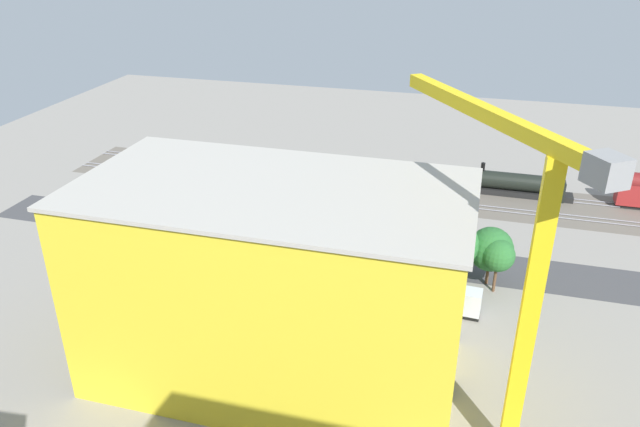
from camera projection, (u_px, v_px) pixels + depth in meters
name	position (u px, v px, depth m)	size (l,w,h in m)	color
ground_plane	(344.00, 241.00, 91.21)	(181.06, 181.06, 0.00)	gray
rail_bed	(370.00, 188.00, 109.52)	(113.16, 14.99, 0.01)	#665E54
street_asphalt	(340.00, 249.00, 89.12)	(113.16, 9.00, 0.01)	#424244
track_rails	(370.00, 187.00, 109.44)	(113.16, 9.40, 0.12)	#9E9EA8
platform_canopy_near	(306.00, 179.00, 102.98)	(45.53, 5.30, 4.14)	#A82D23
locomotive	(522.00, 185.00, 105.64)	(16.92, 3.20, 5.37)	black
freight_coach_far	(312.00, 173.00, 107.37)	(18.83, 2.97, 6.10)	black
parked_car_0	(440.00, 244.00, 88.68)	(4.42, 2.02, 1.81)	black
parked_car_1	(390.00, 237.00, 90.69)	(4.30, 1.88, 1.74)	black
parked_car_2	(335.00, 231.00, 92.50)	(4.64, 1.79, 1.88)	black
parked_car_3	(287.00, 226.00, 94.00)	(4.64, 1.92, 1.80)	black
parked_car_4	(244.00, 221.00, 95.61)	(4.81, 1.83, 1.66)	black
parked_car_5	(197.00, 215.00, 97.63)	(4.15, 1.86, 1.70)	black
construction_building	(276.00, 286.00, 60.68)	(36.48, 19.31, 20.71)	yellow
construction_roof_slab	(272.00, 188.00, 56.14)	(37.08, 19.91, 0.40)	#B7B2A8
tower_crane	(516.00, 267.00, 48.95)	(16.65, 23.28, 29.93)	gray
box_truck_0	(223.00, 265.00, 81.61)	(9.61, 3.28, 3.27)	black
box_truck_1	(443.00, 299.00, 74.17)	(9.40, 2.97, 3.42)	black
box_truck_2	(260.00, 273.00, 79.76)	(9.72, 2.52, 3.25)	black
street_tree_0	(491.00, 249.00, 78.32)	(5.77, 5.77, 8.04)	brown
street_tree_1	(145.00, 211.00, 90.02)	(5.83, 5.83, 7.52)	brown
street_tree_2	(454.00, 244.00, 77.49)	(6.19, 6.19, 9.22)	brown
street_tree_3	(498.00, 255.00, 76.55)	(4.22, 4.22, 7.43)	brown
street_tree_4	(410.00, 246.00, 79.55)	(4.56, 4.56, 7.20)	brown
traffic_light	(270.00, 230.00, 85.71)	(0.50, 0.36, 6.00)	#333333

